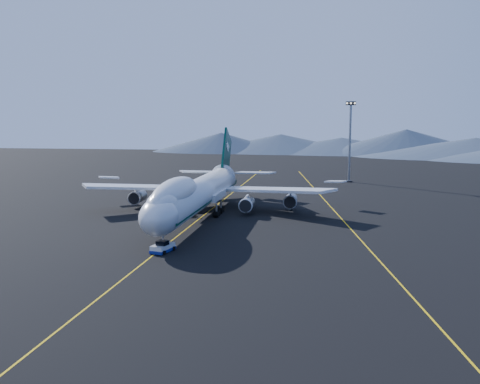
# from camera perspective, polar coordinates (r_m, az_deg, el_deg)

# --- Properties ---
(ground) EXTENTS (500.00, 500.00, 0.00)m
(ground) POSITION_cam_1_polar(r_m,az_deg,el_deg) (117.23, -4.35, -2.86)
(ground) COLOR black
(ground) RESTS_ON ground
(taxiway_line_main) EXTENTS (0.25, 220.00, 0.01)m
(taxiway_line_main) POSITION_cam_1_polar(r_m,az_deg,el_deg) (117.23, -4.35, -2.86)
(taxiway_line_main) COLOR #E7B80D
(taxiway_line_main) RESTS_ON ground
(taxiway_line_side) EXTENTS (28.08, 198.09, 0.01)m
(taxiway_line_side) POSITION_cam_1_polar(r_m,az_deg,el_deg) (123.93, 10.39, -2.38)
(taxiway_line_side) COLOR #E7B80D
(taxiway_line_side) RESTS_ON ground
(boeing_747) EXTENTS (59.62, 72.43, 19.37)m
(boeing_747) POSITION_cam_1_polar(r_m,az_deg,el_deg) (116.32, -4.38, -0.05)
(boeing_747) COLOR silver
(boeing_747) RESTS_ON ground
(pushback_tug) EXTENTS (3.52, 5.09, 2.03)m
(pushback_tug) POSITION_cam_1_polar(r_m,az_deg,el_deg) (89.06, -8.24, -5.95)
(pushback_tug) COLOR silver
(pushback_tug) RESTS_ON ground
(floodlight_mast) EXTENTS (3.39, 2.55, 27.47)m
(floodlight_mast) POSITION_cam_1_polar(r_m,az_deg,el_deg) (187.12, 11.64, 5.30)
(floodlight_mast) COLOR black
(floodlight_mast) RESTS_ON ground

